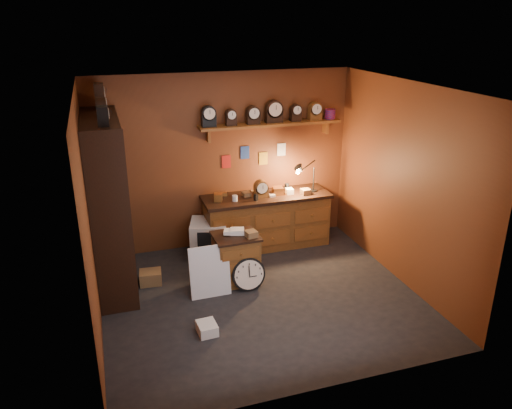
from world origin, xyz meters
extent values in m
plane|color=black|center=(0.00, 0.00, 0.00)|extent=(4.00, 4.00, 0.00)
cube|color=brown|center=(0.00, 1.80, 1.35)|extent=(4.00, 0.02, 2.70)
cube|color=brown|center=(0.00, -1.80, 1.35)|extent=(4.00, 0.02, 2.70)
cube|color=brown|center=(-2.00, 0.00, 1.35)|extent=(0.02, 3.60, 2.70)
cube|color=brown|center=(2.00, 0.00, 1.35)|extent=(0.02, 3.60, 2.70)
cube|color=beige|center=(0.00, 0.00, 2.70)|extent=(4.00, 3.60, 0.02)
cube|color=brown|center=(0.70, 1.65, 1.92)|extent=(2.20, 0.30, 0.04)
cube|color=brown|center=(-0.25, 1.72, 1.80)|extent=(0.04, 0.16, 0.20)
cube|color=brown|center=(1.65, 1.72, 1.80)|extent=(0.04, 0.16, 0.20)
cylinder|color=#B21419|center=(1.68, 1.65, 2.02)|extent=(0.16, 0.16, 0.15)
cube|color=#A71914|center=(0.15, 1.79, 1.35)|extent=(0.14, 0.01, 0.20)
cube|color=navy|center=(0.45, 1.79, 1.47)|extent=(0.14, 0.01, 0.20)
cube|color=#BB8617|center=(0.75, 1.79, 1.35)|extent=(0.14, 0.01, 0.20)
cube|color=silver|center=(1.05, 1.79, 1.47)|extent=(0.14, 0.01, 0.20)
cube|color=black|center=(-1.98, 0.98, 1.15)|extent=(0.03, 1.60, 2.30)
cube|color=black|center=(-1.75, 0.20, 1.15)|extent=(0.45, 0.03, 2.30)
cube|color=black|center=(-1.75, 1.76, 1.15)|extent=(0.45, 0.03, 2.30)
cube|color=black|center=(-1.75, 0.98, 0.05)|extent=(0.43, 1.54, 0.03)
cube|color=black|center=(-1.75, 0.98, 0.55)|extent=(0.43, 1.54, 0.03)
cube|color=black|center=(-1.75, 0.98, 1.00)|extent=(0.43, 1.54, 0.03)
cube|color=black|center=(-1.75, 0.98, 1.45)|extent=(0.43, 1.54, 0.03)
cube|color=black|center=(-1.75, 0.98, 1.90)|extent=(0.43, 1.54, 0.03)
cube|color=black|center=(-1.75, 0.98, 2.28)|extent=(0.43, 1.54, 0.03)
cube|color=brown|center=(0.58, 1.48, 0.40)|extent=(1.93, 0.60, 0.80)
cube|color=black|center=(0.58, 1.48, 0.82)|extent=(1.99, 0.66, 0.05)
cube|color=brown|center=(0.58, 1.18, 0.40)|extent=(1.85, 0.02, 0.52)
cylinder|color=black|center=(1.35, 1.43, 0.86)|extent=(0.12, 0.12, 0.02)
cylinder|color=black|center=(1.35, 1.43, 1.05)|extent=(0.02, 0.02, 0.38)
cylinder|color=black|center=(1.23, 1.40, 1.29)|extent=(0.27, 0.09, 0.14)
cone|color=black|center=(1.09, 1.37, 1.25)|extent=(0.18, 0.14, 0.18)
cube|color=brown|center=(-0.18, 0.52, 0.33)|extent=(0.58, 0.48, 0.66)
cube|color=black|center=(-0.18, 0.52, 0.68)|extent=(0.62, 0.53, 0.03)
cube|color=brown|center=(-0.18, 0.28, 0.33)|extent=(0.51, 0.03, 0.56)
cylinder|color=black|center=(-0.09, 0.25, 0.22)|extent=(0.46, 0.15, 0.46)
cylinder|color=#F7E1C5|center=(-0.09, 0.22, 0.23)|extent=(0.40, 0.09, 0.39)
cube|color=black|center=(-0.09, 0.21, 0.29)|extent=(0.01, 0.04, 0.15)
cube|color=black|center=(-0.04, 0.21, 0.20)|extent=(0.10, 0.01, 0.01)
cube|color=silver|center=(-0.61, 0.26, 0.00)|extent=(0.53, 0.15, 0.70)
cube|color=silver|center=(-0.36, 1.40, 0.28)|extent=(0.66, 0.66, 0.56)
cube|color=black|center=(-0.36, 1.12, 0.28)|extent=(0.44, 0.15, 0.45)
cube|color=brown|center=(-1.32, 0.81, 0.09)|extent=(0.32, 0.28, 0.18)
cube|color=white|center=(-0.84, -0.55, 0.06)|extent=(0.23, 0.27, 0.13)
cube|color=brown|center=(-0.34, 1.06, 0.10)|extent=(0.33, 0.31, 0.19)
camera|label=1|loc=(-1.79, -5.37, 3.48)|focal=35.00mm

